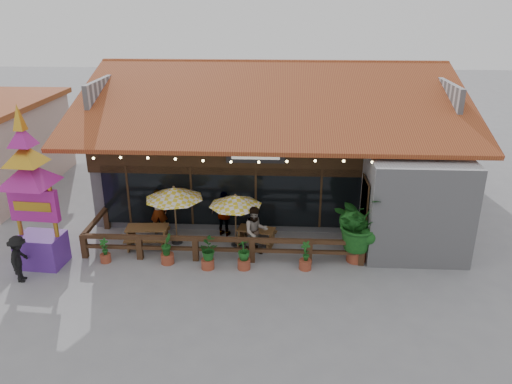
# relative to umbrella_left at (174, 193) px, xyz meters

# --- Properties ---
(ground) EXTENTS (100.00, 100.00, 0.00)m
(ground) POSITION_rel_umbrella_left_xyz_m (3.44, -0.80, -2.02)
(ground) COLOR gray
(ground) RESTS_ON ground
(restaurant_building) EXTENTS (15.50, 14.73, 6.09)m
(restaurant_building) POSITION_rel_umbrella_left_xyz_m (3.70, 5.81, 0.19)
(restaurant_building) COLOR #A3A2A7
(restaurant_building) RESTS_ON ground
(patio_railing) EXTENTS (10.00, 2.60, 0.92)m
(patio_railing) POSITION_rel_umbrella_left_xyz_m (1.19, -1.07, -1.40)
(patio_railing) COLOR #472919
(patio_railing) RESTS_ON ground
(umbrella_left) EXTENTS (2.45, 2.45, 2.31)m
(umbrella_left) POSITION_rel_umbrella_left_xyz_m (0.00, 0.00, 0.00)
(umbrella_left) COLOR brown
(umbrella_left) RESTS_ON ground
(umbrella_right) EXTENTS (2.42, 2.42, 2.09)m
(umbrella_right) POSITION_rel_umbrella_left_xyz_m (2.26, -0.09, -0.20)
(umbrella_right) COLOR brown
(umbrella_right) RESTS_ON ground
(picnic_table_left) EXTENTS (1.64, 1.44, 0.74)m
(picnic_table_left) POSITION_rel_umbrella_left_xyz_m (-1.05, -0.23, -1.52)
(picnic_table_left) COLOR brown
(picnic_table_left) RESTS_ON ground
(picnic_table_right) EXTENTS (1.58, 1.44, 0.66)m
(picnic_table_right) POSITION_rel_umbrella_left_xyz_m (3.02, 0.02, -1.57)
(picnic_table_right) COLOR brown
(picnic_table_right) RESTS_ON ground
(thai_sign_tower) EXTENTS (2.41, 2.41, 6.07)m
(thai_sign_tower) POSITION_rel_umbrella_left_xyz_m (-4.32, -1.86, 1.19)
(thai_sign_tower) COLOR #55268E
(thai_sign_tower) RESTS_ON ground
(tropical_plant) EXTENTS (2.43, 2.40, 2.54)m
(tropical_plant) POSITION_rel_umbrella_left_xyz_m (6.62, -1.03, -0.56)
(tropical_plant) COLOR brown
(tropical_plant) RESTS_ON ground
(diner_a) EXTENTS (0.72, 0.52, 1.84)m
(diner_a) POSITION_rel_umbrella_left_xyz_m (-0.85, 0.81, -1.09)
(diner_a) COLOR #362311
(diner_a) RESTS_ON ground
(diner_b) EXTENTS (1.08, 0.96, 1.86)m
(diner_b) POSITION_rel_umbrella_left_xyz_m (3.03, -0.77, -1.09)
(diner_b) COLOR #362311
(diner_b) RESTS_ON ground
(diner_c) EXTENTS (1.15, 0.73, 1.81)m
(diner_c) POSITION_rel_umbrella_left_xyz_m (1.74, 0.75, -1.11)
(diner_c) COLOR #362311
(diner_c) RESTS_ON ground
(pedestrian) EXTENTS (0.75, 1.12, 1.61)m
(pedestrian) POSITION_rel_umbrella_left_xyz_m (-4.53, -2.95, -1.21)
(pedestrian) COLOR black
(pedestrian) RESTS_ON ground
(planter_a) EXTENTS (0.37, 0.37, 0.91)m
(planter_a) POSITION_rel_umbrella_left_xyz_m (-2.22, -1.59, -1.63)
(planter_a) COLOR brown
(planter_a) RESTS_ON ground
(planter_b) EXTENTS (0.46, 0.47, 1.12)m
(planter_b) POSITION_rel_umbrella_left_xyz_m (-0.01, -1.57, -1.51)
(planter_b) COLOR brown
(planter_b) RESTS_ON ground
(planter_c) EXTENTS (0.87, 0.88, 1.10)m
(planter_c) POSITION_rel_umbrella_left_xyz_m (1.45, -1.84, -1.40)
(planter_c) COLOR brown
(planter_c) RESTS_ON ground
(planter_d) EXTENTS (0.56, 0.56, 1.09)m
(planter_d) POSITION_rel_umbrella_left_xyz_m (2.69, -1.79, -1.49)
(planter_d) COLOR brown
(planter_d) RESTS_ON ground
(planter_e) EXTENTS (0.43, 0.45, 1.05)m
(planter_e) POSITION_rel_umbrella_left_xyz_m (4.79, -1.71, -1.58)
(planter_e) COLOR brown
(planter_e) RESTS_ON ground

